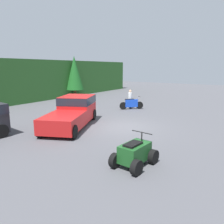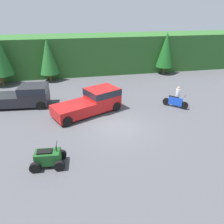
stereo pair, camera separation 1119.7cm
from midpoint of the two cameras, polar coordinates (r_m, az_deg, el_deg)
ground_plane at (r=13.82m, az=22.09°, el=-0.98°), size 80.00×80.00×0.00m
hillside_backdrop at (r=27.38m, az=4.04°, el=18.18°), size 44.00×6.00×4.60m
tree_mid_left at (r=22.80m, az=-6.26°, el=18.05°), size 2.13×2.13×4.85m
tree_mid_right at (r=28.23m, az=25.33°, el=17.66°), size 2.26×2.26×5.13m
pickup_truck_red at (r=15.16m, az=12.42°, el=6.51°), size 5.80×4.13×1.82m
pickup_truck_second at (r=16.18m, az=-9.81°, el=7.92°), size 5.22×2.61×1.82m
dirt_bike at (r=18.78m, az=32.90°, el=5.11°), size 1.63×1.63×1.17m
quad_atv at (r=9.02m, az=9.00°, el=-10.36°), size 1.91×1.34×1.25m
rider_person at (r=19.10m, az=33.27°, el=6.77°), size 0.51×0.51×1.74m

